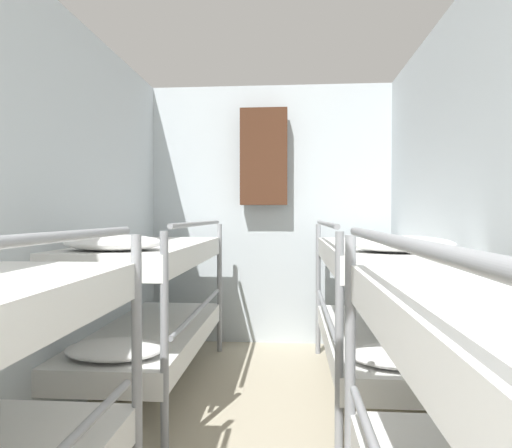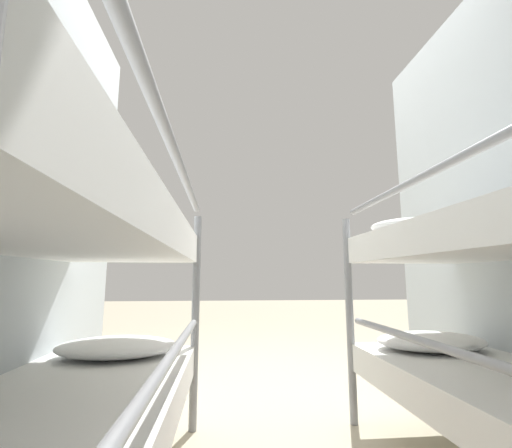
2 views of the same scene
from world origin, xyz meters
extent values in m
cube|color=silver|center=(0.00, 4.93, 1.24)|extent=(2.41, 0.06, 2.48)
cylinder|color=gray|center=(-0.44, 2.37, 0.58)|extent=(0.04, 0.04, 1.16)
cylinder|color=gray|center=(0.44, 2.37, 0.58)|extent=(0.04, 0.04, 1.16)
cylinder|color=gray|center=(0.44, 1.47, 1.18)|extent=(0.03, 1.57, 0.03)
cylinder|color=gray|center=(-0.44, 2.79, 0.58)|extent=(0.04, 0.04, 1.16)
cylinder|color=gray|center=(-0.44, 4.59, 0.58)|extent=(0.04, 0.04, 1.16)
cube|color=white|center=(-0.80, 3.69, 0.36)|extent=(0.70, 1.84, 0.15)
ellipsoid|color=white|center=(-0.80, 3.01, 0.48)|extent=(0.56, 0.40, 0.09)
cylinder|color=gray|center=(-0.44, 3.69, 0.57)|extent=(0.03, 1.57, 0.03)
cube|color=white|center=(-0.80, 3.69, 0.96)|extent=(0.70, 1.84, 0.15)
ellipsoid|color=white|center=(-0.80, 3.01, 1.08)|extent=(0.56, 0.40, 0.09)
cylinder|color=gray|center=(-0.44, 3.69, 1.18)|extent=(0.03, 1.57, 0.03)
cylinder|color=gray|center=(0.44, 2.79, 0.58)|extent=(0.04, 0.04, 1.16)
cylinder|color=gray|center=(0.44, 4.59, 0.58)|extent=(0.04, 0.04, 1.16)
cube|color=white|center=(0.80, 3.69, 0.36)|extent=(0.70, 1.84, 0.15)
ellipsoid|color=white|center=(0.80, 3.01, 0.48)|extent=(0.56, 0.40, 0.09)
cylinder|color=gray|center=(0.44, 3.69, 0.57)|extent=(0.03, 1.57, 0.03)
cube|color=white|center=(0.80, 3.69, 0.96)|extent=(0.70, 1.84, 0.15)
ellipsoid|color=white|center=(0.80, 3.01, 1.08)|extent=(0.56, 0.40, 0.09)
cylinder|color=gray|center=(0.44, 3.69, 1.18)|extent=(0.03, 1.57, 0.03)
cube|color=#472819|center=(-0.05, 4.78, 1.78)|extent=(0.44, 0.12, 0.90)
camera|label=1|loc=(0.20, 0.51, 1.24)|focal=32.00mm
camera|label=2|loc=(0.29, 2.56, 0.80)|focal=24.00mm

